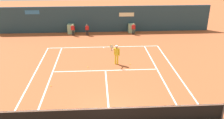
{
  "coord_description": "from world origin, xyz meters",
  "views": [
    {
      "loc": [
        -0.52,
        -10.31,
        7.95
      ],
      "look_at": [
        0.52,
        6.64,
        0.8
      ],
      "focal_mm": 38.75,
      "sensor_mm": 36.0,
      "label": 1
    }
  ],
  "objects_px": {
    "tennis_ball_by_sideline": "(130,64)",
    "tennis_ball_near_service_line": "(88,67)",
    "tennis_ball_mid_court": "(51,86)",
    "ball_kid_left_post": "(73,29)",
    "ball_kid_right_post": "(87,29)",
    "player_on_baseline": "(116,53)",
    "ball_kid_centre_post": "(134,28)"
  },
  "relations": [
    {
      "from": "player_on_baseline",
      "to": "ball_kid_left_post",
      "type": "xyz_separation_m",
      "value": [
        -4.16,
        8.07,
        -0.23
      ]
    },
    {
      "from": "tennis_ball_by_sideline",
      "to": "ball_kid_centre_post",
      "type": "bearing_deg",
      "value": 80.02
    },
    {
      "from": "tennis_ball_by_sideline",
      "to": "tennis_ball_mid_court",
      "type": "relative_size",
      "value": 1.0
    },
    {
      "from": "ball_kid_right_post",
      "to": "tennis_ball_mid_court",
      "type": "distance_m",
      "value": 11.65
    },
    {
      "from": "player_on_baseline",
      "to": "tennis_ball_mid_court",
      "type": "distance_m",
      "value": 5.83
    },
    {
      "from": "tennis_ball_by_sideline",
      "to": "tennis_ball_near_service_line",
      "type": "bearing_deg",
      "value": -173.92
    },
    {
      "from": "player_on_baseline",
      "to": "tennis_ball_by_sideline",
      "type": "bearing_deg",
      "value": -162.53
    },
    {
      "from": "ball_kid_left_post",
      "to": "tennis_ball_by_sideline",
      "type": "xyz_separation_m",
      "value": [
        5.27,
        -8.19,
        -0.7
      ]
    },
    {
      "from": "ball_kid_left_post",
      "to": "ball_kid_right_post",
      "type": "bearing_deg",
      "value": -174.75
    },
    {
      "from": "tennis_ball_near_service_line",
      "to": "ball_kid_left_post",
      "type": "bearing_deg",
      "value": 102.38
    },
    {
      "from": "tennis_ball_near_service_line",
      "to": "tennis_ball_mid_court",
      "type": "height_order",
      "value": "same"
    },
    {
      "from": "player_on_baseline",
      "to": "ball_kid_right_post",
      "type": "height_order",
      "value": "player_on_baseline"
    },
    {
      "from": "tennis_ball_by_sideline",
      "to": "tennis_ball_mid_court",
      "type": "xyz_separation_m",
      "value": [
        -5.77,
        -3.25,
        0.0
      ]
    },
    {
      "from": "ball_kid_right_post",
      "to": "ball_kid_centre_post",
      "type": "xyz_separation_m",
      "value": [
        5.15,
        -0.0,
        0.01
      ]
    },
    {
      "from": "ball_kid_right_post",
      "to": "ball_kid_centre_post",
      "type": "relative_size",
      "value": 0.99
    },
    {
      "from": "player_on_baseline",
      "to": "ball_kid_left_post",
      "type": "distance_m",
      "value": 9.08
    },
    {
      "from": "ball_kid_left_post",
      "to": "tennis_ball_near_service_line",
      "type": "relative_size",
      "value": 18.73
    },
    {
      "from": "player_on_baseline",
      "to": "tennis_ball_by_sideline",
      "type": "distance_m",
      "value": 1.45
    },
    {
      "from": "ball_kid_left_post",
      "to": "ball_kid_right_post",
      "type": "xyz_separation_m",
      "value": [
        1.56,
        -0.0,
        -0.01
      ]
    },
    {
      "from": "ball_kid_left_post",
      "to": "tennis_ball_near_service_line",
      "type": "bearing_deg",
      "value": 107.63
    },
    {
      "from": "ball_kid_right_post",
      "to": "tennis_ball_mid_court",
      "type": "xyz_separation_m",
      "value": [
        -2.06,
        -11.44,
        -0.69
      ]
    },
    {
      "from": "ball_kid_centre_post",
      "to": "tennis_ball_by_sideline",
      "type": "xyz_separation_m",
      "value": [
        -1.44,
        -8.19,
        -0.7
      ]
    },
    {
      "from": "player_on_baseline",
      "to": "ball_kid_centre_post",
      "type": "height_order",
      "value": "player_on_baseline"
    },
    {
      "from": "ball_kid_left_post",
      "to": "ball_kid_right_post",
      "type": "distance_m",
      "value": 1.56
    },
    {
      "from": "ball_kid_centre_post",
      "to": "tennis_ball_near_service_line",
      "type": "relative_size",
      "value": 18.74
    },
    {
      "from": "player_on_baseline",
      "to": "ball_kid_centre_post",
      "type": "distance_m",
      "value": 8.47
    },
    {
      "from": "ball_kid_left_post",
      "to": "tennis_ball_mid_court",
      "type": "distance_m",
      "value": 11.47
    },
    {
      "from": "tennis_ball_by_sideline",
      "to": "ball_kid_left_post",
      "type": "bearing_deg",
      "value": 122.75
    },
    {
      "from": "ball_kid_right_post",
      "to": "tennis_ball_by_sideline",
      "type": "bearing_deg",
      "value": 105.26
    },
    {
      "from": "tennis_ball_by_sideline",
      "to": "tennis_ball_near_service_line",
      "type": "relative_size",
      "value": 1.0
    },
    {
      "from": "tennis_ball_by_sideline",
      "to": "tennis_ball_near_service_line",
      "type": "xyz_separation_m",
      "value": [
        -3.39,
        -0.36,
        0.0
      ]
    },
    {
      "from": "player_on_baseline",
      "to": "tennis_ball_near_service_line",
      "type": "bearing_deg",
      "value": 35.83
    }
  ]
}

